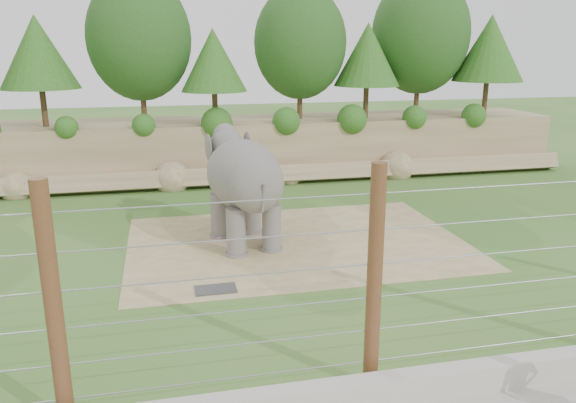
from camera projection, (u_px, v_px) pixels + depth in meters
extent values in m
plane|color=#386C26|center=(306.00, 284.00, 14.06)|extent=(90.00, 90.00, 0.00)
cube|color=#826A4F|center=(236.00, 147.00, 25.95)|extent=(30.00, 4.00, 2.50)
cube|color=#826A4F|center=(243.00, 177.00, 24.03)|extent=(30.00, 1.37, 1.07)
cylinder|color=#3F2B19|center=(44.00, 108.00, 23.23)|extent=(0.24, 0.24, 1.58)
sphere|color=#164318|center=(38.00, 54.00, 22.66)|extent=(3.60, 3.60, 3.60)
cylinder|color=#3F2B19|center=(143.00, 100.00, 24.50)|extent=(0.24, 0.24, 1.92)
sphere|color=#164318|center=(139.00, 38.00, 23.80)|extent=(4.40, 4.40, 4.40)
cylinder|color=#3F2B19|center=(215.00, 107.00, 24.08)|extent=(0.24, 0.24, 1.40)
sphere|color=#164318|center=(213.00, 62.00, 23.57)|extent=(3.20, 3.20, 3.20)
cylinder|color=#3F2B19|center=(300.00, 99.00, 25.82)|extent=(0.24, 0.24, 1.82)
sphere|color=#164318|center=(300.00, 43.00, 25.15)|extent=(4.16, 4.16, 4.16)
cylinder|color=#3F2B19|center=(366.00, 102.00, 25.93)|extent=(0.24, 0.24, 1.50)
sphere|color=#164318|center=(367.00, 56.00, 25.39)|extent=(3.44, 3.44, 3.44)
cylinder|color=#3F2B19|center=(417.00, 93.00, 27.44)|extent=(0.24, 0.24, 2.03)
sphere|color=#164318|center=(420.00, 35.00, 26.70)|extent=(4.64, 4.64, 4.64)
cylinder|color=#3F2B19|center=(485.00, 98.00, 27.00)|extent=(0.24, 0.24, 1.64)
sphere|color=#164318|center=(489.00, 50.00, 26.40)|extent=(3.76, 3.76, 3.76)
cube|color=#947C57|center=(297.00, 242.00, 16.99)|extent=(10.00, 7.00, 0.02)
cube|color=#262628|center=(216.00, 289.00, 13.66)|extent=(1.00, 0.60, 0.03)
sphere|color=gray|center=(272.00, 235.00, 16.64)|extent=(0.63, 0.63, 0.63)
cube|color=#AFACA2|center=(381.00, 390.00, 9.30)|extent=(26.00, 0.35, 0.50)
cylinder|color=#4F2816|center=(54.00, 311.00, 8.24)|extent=(0.26, 0.26, 4.00)
cylinder|color=#4F2816|center=(374.00, 281.00, 9.30)|extent=(0.26, 0.26, 4.00)
cylinder|color=#939399|center=(371.00, 361.00, 9.70)|extent=(20.00, 0.02, 0.02)
cylinder|color=#939399|center=(372.00, 329.00, 9.54)|extent=(20.00, 0.02, 0.02)
cylinder|color=#939399|center=(374.00, 297.00, 9.38)|extent=(20.00, 0.02, 0.02)
cylinder|color=#939399|center=(375.00, 264.00, 9.22)|extent=(20.00, 0.02, 0.02)
cylinder|color=#939399|center=(377.00, 229.00, 9.06)|extent=(20.00, 0.02, 0.02)
cylinder|color=#939399|center=(378.00, 193.00, 8.90)|extent=(20.00, 0.02, 0.02)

